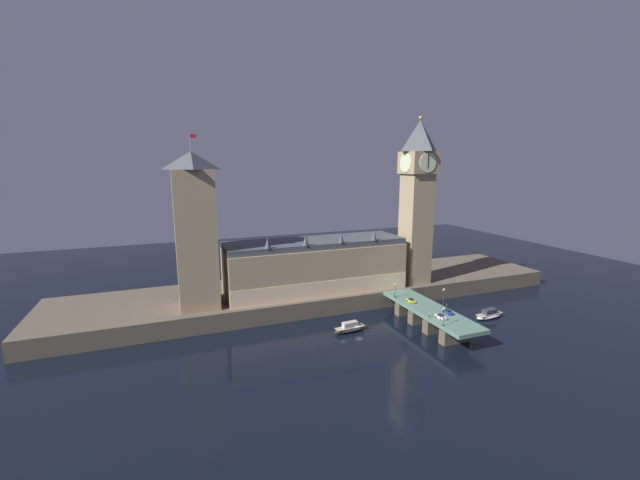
{
  "coord_description": "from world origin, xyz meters",
  "views": [
    {
      "loc": [
        -60.43,
        -117.74,
        59.17
      ],
      "look_at": [
        -7.21,
        20.0,
        30.63
      ],
      "focal_mm": 22.0,
      "sensor_mm": 36.0,
      "label": 1
    }
  ],
  "objects_px": {
    "victoria_tower": "(195,231)",
    "boat_upstream": "(350,328)",
    "pedestrian_mid_walk": "(447,306)",
    "street_lamp_near": "(444,315)",
    "car_southbound_lead": "(448,312)",
    "car_northbound_trail": "(441,317)",
    "car_northbound_lead": "(411,301)",
    "pedestrian_far_rail": "(395,295)",
    "pedestrian_near_rail": "(430,315)",
    "street_lamp_far": "(395,289)",
    "boat_downstream": "(489,315)",
    "street_lamp_mid": "(444,295)",
    "clock_tower": "(417,197)"
  },
  "relations": [
    {
      "from": "victoria_tower",
      "to": "boat_upstream",
      "type": "bearing_deg",
      "value": -28.71
    },
    {
      "from": "pedestrian_mid_walk",
      "to": "street_lamp_near",
      "type": "distance_m",
      "value": 17.0
    },
    {
      "from": "pedestrian_mid_walk",
      "to": "car_southbound_lead",
      "type": "bearing_deg",
      "value": -123.61
    },
    {
      "from": "car_northbound_trail",
      "to": "victoria_tower",
      "type": "bearing_deg",
      "value": 150.46
    },
    {
      "from": "car_northbound_lead",
      "to": "pedestrian_far_rail",
      "type": "height_order",
      "value": "pedestrian_far_rail"
    },
    {
      "from": "victoria_tower",
      "to": "pedestrian_near_rail",
      "type": "distance_m",
      "value": 88.05
    },
    {
      "from": "pedestrian_far_rail",
      "to": "street_lamp_far",
      "type": "relative_size",
      "value": 0.3
    },
    {
      "from": "car_northbound_lead",
      "to": "victoria_tower",
      "type": "bearing_deg",
      "value": 161.51
    },
    {
      "from": "boat_downstream",
      "to": "street_lamp_near",
      "type": "bearing_deg",
      "value": -158.16
    },
    {
      "from": "boat_upstream",
      "to": "boat_downstream",
      "type": "distance_m",
      "value": 57.03
    },
    {
      "from": "street_lamp_near",
      "to": "street_lamp_mid",
      "type": "height_order",
      "value": "street_lamp_mid"
    },
    {
      "from": "pedestrian_far_rail",
      "to": "boat_downstream",
      "type": "relative_size",
      "value": 0.13
    },
    {
      "from": "car_southbound_lead",
      "to": "boat_downstream",
      "type": "relative_size",
      "value": 0.34
    },
    {
      "from": "pedestrian_mid_walk",
      "to": "car_northbound_trail",
      "type": "bearing_deg",
      "value": -138.76
    },
    {
      "from": "car_southbound_lead",
      "to": "boat_upstream",
      "type": "relative_size",
      "value": 0.36
    },
    {
      "from": "car_northbound_trail",
      "to": "street_lamp_far",
      "type": "xyz_separation_m",
      "value": [
        -3.13,
        24.26,
        3.04
      ]
    },
    {
      "from": "pedestrian_near_rail",
      "to": "pedestrian_mid_walk",
      "type": "xyz_separation_m",
      "value": [
        10.91,
        4.71,
        0.02
      ]
    },
    {
      "from": "pedestrian_near_rail",
      "to": "car_southbound_lead",
      "type": "bearing_deg",
      "value": 4.22
    },
    {
      "from": "pedestrian_mid_walk",
      "to": "street_lamp_far",
      "type": "relative_size",
      "value": 0.31
    },
    {
      "from": "pedestrian_near_rail",
      "to": "boat_downstream",
      "type": "bearing_deg",
      "value": 9.72
    },
    {
      "from": "car_southbound_lead",
      "to": "street_lamp_near",
      "type": "relative_size",
      "value": 0.74
    },
    {
      "from": "clock_tower",
      "to": "pedestrian_mid_walk",
      "type": "bearing_deg",
      "value": -104.68
    },
    {
      "from": "street_lamp_far",
      "to": "boat_downstream",
      "type": "distance_m",
      "value": 38.02
    },
    {
      "from": "clock_tower",
      "to": "boat_upstream",
      "type": "xyz_separation_m",
      "value": [
        -43.78,
        -25.53,
        -43.64
      ]
    },
    {
      "from": "pedestrian_near_rail",
      "to": "pedestrian_mid_walk",
      "type": "bearing_deg",
      "value": 23.34
    },
    {
      "from": "pedestrian_far_rail",
      "to": "street_lamp_near",
      "type": "bearing_deg",
      "value": -90.76
    },
    {
      "from": "victoria_tower",
      "to": "pedestrian_near_rail",
      "type": "relative_size",
      "value": 34.58
    },
    {
      "from": "street_lamp_near",
      "to": "boat_upstream",
      "type": "relative_size",
      "value": 0.48
    },
    {
      "from": "car_northbound_lead",
      "to": "pedestrian_near_rail",
      "type": "relative_size",
      "value": 2.34
    },
    {
      "from": "car_northbound_trail",
      "to": "pedestrian_near_rail",
      "type": "distance_m",
      "value": 3.69
    },
    {
      "from": "victoria_tower",
      "to": "pedestrian_far_rail",
      "type": "height_order",
      "value": "victoria_tower"
    },
    {
      "from": "street_lamp_near",
      "to": "boat_downstream",
      "type": "xyz_separation_m",
      "value": [
        33.01,
        13.23,
        -9.75
      ]
    },
    {
      "from": "victoria_tower",
      "to": "pedestrian_near_rail",
      "type": "bearing_deg",
      "value": -29.0
    },
    {
      "from": "pedestrian_mid_walk",
      "to": "street_lamp_mid",
      "type": "relative_size",
      "value": 0.27
    },
    {
      "from": "pedestrian_far_rail",
      "to": "street_lamp_mid",
      "type": "distance_m",
      "value": 19.57
    },
    {
      "from": "car_southbound_lead",
      "to": "street_lamp_far",
      "type": "relative_size",
      "value": 0.76
    },
    {
      "from": "street_lamp_near",
      "to": "boat_upstream",
      "type": "distance_m",
      "value": 33.07
    },
    {
      "from": "pedestrian_mid_walk",
      "to": "pedestrian_far_rail",
      "type": "distance_m",
      "value": 21.02
    },
    {
      "from": "car_northbound_trail",
      "to": "pedestrian_far_rail",
      "type": "xyz_separation_m",
      "value": [
        -2.73,
        25.14,
        0.23
      ]
    },
    {
      "from": "clock_tower",
      "to": "car_southbound_lead",
      "type": "height_order",
      "value": "clock_tower"
    },
    {
      "from": "victoria_tower",
      "to": "street_lamp_far",
      "type": "xyz_separation_m",
      "value": [
        72.84,
        -18.8,
        -24.44
      ]
    },
    {
      "from": "clock_tower",
      "to": "victoria_tower",
      "type": "distance_m",
      "value": 93.66
    },
    {
      "from": "boat_upstream",
      "to": "street_lamp_mid",
      "type": "bearing_deg",
      "value": -10.42
    },
    {
      "from": "car_northbound_trail",
      "to": "boat_downstream",
      "type": "height_order",
      "value": "car_northbound_trail"
    },
    {
      "from": "pedestrian_far_rail",
      "to": "boat_downstream",
      "type": "xyz_separation_m",
      "value": [
        32.61,
        -17.09,
        -6.83
      ]
    },
    {
      "from": "boat_downstream",
      "to": "pedestrian_far_rail",
      "type": "bearing_deg",
      "value": 152.34
    },
    {
      "from": "victoria_tower",
      "to": "car_southbound_lead",
      "type": "relative_size",
      "value": 13.77
    },
    {
      "from": "car_northbound_lead",
      "to": "boat_downstream",
      "type": "height_order",
      "value": "car_northbound_lead"
    },
    {
      "from": "car_southbound_lead",
      "to": "clock_tower",
      "type": "bearing_deg",
      "value": 73.04
    },
    {
      "from": "clock_tower",
      "to": "pedestrian_far_rail",
      "type": "relative_size",
      "value": 40.31
    }
  ]
}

